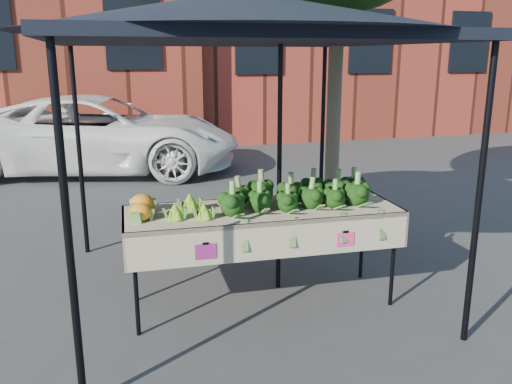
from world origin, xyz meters
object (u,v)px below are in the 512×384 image
Objects in this scene: canopy at (240,149)px; vehicle at (92,30)px; table at (262,257)px; street_tree at (336,45)px.

canopy is 6.18m from vehicle.
street_tree reaches higher than table.
canopy is (-0.10, 0.37, 0.92)m from table.
vehicle reaches higher than street_tree.
canopy is at bearing -153.61° from vehicle.
vehicle reaches higher than canopy.
table is at bearing -153.40° from vehicle.
vehicle is at bearing 101.46° from canopy.
table is 0.46× the size of vehicle.
table is 1.00m from canopy.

